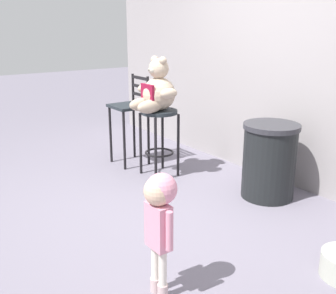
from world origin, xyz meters
TOP-DOWN VIEW (x-y plane):
  - ground_plane at (0.00, 0.00)m, footprint 24.00×24.00m
  - building_wall at (0.00, 1.83)m, footprint 6.24×0.30m
  - bar_stool_with_teddy at (-0.73, 0.67)m, footprint 0.42×0.42m
  - teddy_bear at (-0.73, 0.64)m, footprint 0.58×0.52m
  - child_walking at (1.12, -0.60)m, footprint 0.27×0.22m
  - trash_bin at (0.46, 1.22)m, footprint 0.56×0.56m
  - bar_chair_empty at (-1.29, 0.63)m, footprint 0.41×0.41m

SIDE VIEW (x-z plane):
  - ground_plane at x=0.00m, z-range 0.00..0.00m
  - trash_bin at x=0.46m, z-range 0.00..0.78m
  - bar_stool_with_teddy at x=-0.73m, z-range 0.18..0.96m
  - child_walking at x=1.12m, z-range 0.19..1.05m
  - bar_chair_empty at x=-1.29m, z-range 0.11..1.23m
  - teddy_bear at x=-0.73m, z-range 0.70..1.31m
  - building_wall at x=0.00m, z-range 0.00..3.58m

